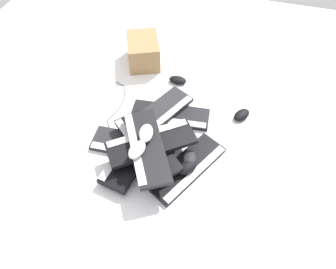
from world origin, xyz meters
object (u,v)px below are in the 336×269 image
(keyboard_3, at_px, (133,152))
(keyboard_4, at_px, (146,144))
(mouse_1, at_px, (178,80))
(keyboard_0, at_px, (170,115))
(keyboard_6, at_px, (151,143))
(mouse_5, at_px, (146,133))
(keyboard_5, at_px, (159,114))
(keyboard_1, at_px, (133,145))
(mouse_0, at_px, (137,150))
(keyboard_7, at_px, (146,146))
(mouse_2, at_px, (187,167))
(mouse_3, at_px, (190,159))
(keyboard_2, at_px, (187,168))
(mouse_4, at_px, (242,115))
(cardboard_box, at_px, (143,51))

(keyboard_3, bearing_deg, keyboard_4, -51.84)
(keyboard_4, height_order, mouse_1, keyboard_4)
(keyboard_0, xyz_separation_m, keyboard_6, (-0.28, 0.02, 0.09))
(keyboard_0, bearing_deg, keyboard_3, 161.51)
(keyboard_3, xyz_separation_m, mouse_5, (0.04, -0.06, 0.13))
(keyboard_5, xyz_separation_m, mouse_5, (-0.24, -0.01, 0.13))
(keyboard_3, bearing_deg, keyboard_6, -64.06)
(keyboard_1, height_order, keyboard_6, keyboard_6)
(keyboard_5, height_order, mouse_5, mouse_5)
(keyboard_0, height_order, keyboard_3, keyboard_3)
(keyboard_4, xyz_separation_m, mouse_0, (-0.10, 0.00, 0.10))
(keyboard_6, xyz_separation_m, keyboard_7, (-0.05, 0.01, 0.03))
(mouse_2, relative_size, mouse_3, 1.00)
(keyboard_1, distance_m, keyboard_2, 0.31)
(keyboard_4, height_order, mouse_5, mouse_5)
(mouse_4, xyz_separation_m, mouse_5, (-0.38, 0.44, 0.15))
(keyboard_2, height_order, mouse_5, mouse_5)
(cardboard_box, bearing_deg, mouse_0, -162.80)
(keyboard_3, xyz_separation_m, mouse_1, (0.61, -0.07, -0.02))
(mouse_0, bearing_deg, keyboard_1, -136.53)
(mouse_3, xyz_separation_m, mouse_5, (0.01, 0.22, 0.12))
(keyboard_5, distance_m, cardboard_box, 0.52)
(keyboard_6, relative_size, mouse_4, 4.02)
(cardboard_box, bearing_deg, mouse_2, -147.49)
(mouse_5, bearing_deg, keyboard_5, -7.68)
(keyboard_5, xyz_separation_m, keyboard_6, (-0.24, -0.04, 0.06))
(keyboard_4, distance_m, mouse_3, 0.23)
(mouse_2, bearing_deg, mouse_0, -40.90)
(keyboard_4, height_order, keyboard_6, keyboard_6)
(mouse_5, bearing_deg, mouse_4, -59.82)
(keyboard_5, bearing_deg, keyboard_1, 161.69)
(keyboard_1, distance_m, mouse_0, 0.21)
(keyboard_3, distance_m, mouse_0, 0.15)
(mouse_2, xyz_separation_m, mouse_3, (0.05, -0.00, 0.00))
(keyboard_7, distance_m, mouse_1, 0.62)
(keyboard_1, xyz_separation_m, cardboard_box, (0.68, 0.17, 0.07))
(keyboard_5, distance_m, mouse_0, 0.36)
(keyboard_2, xyz_separation_m, mouse_0, (-0.06, 0.23, 0.16))
(keyboard_2, height_order, mouse_0, mouse_0)
(keyboard_6, xyz_separation_m, mouse_4, (0.38, -0.41, -0.08))
(mouse_1, bearing_deg, keyboard_1, -98.38)
(keyboard_0, height_order, keyboard_7, keyboard_7)
(keyboard_6, xyz_separation_m, mouse_0, (-0.10, 0.03, 0.07))
(keyboard_6, height_order, cardboard_box, cardboard_box)
(mouse_2, relative_size, mouse_5, 1.00)
(keyboard_2, distance_m, mouse_5, 0.27)
(keyboard_4, distance_m, mouse_5, 0.10)
(keyboard_2, height_order, keyboard_7, keyboard_7)
(keyboard_0, distance_m, keyboard_6, 0.29)
(keyboard_0, distance_m, keyboard_2, 0.36)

